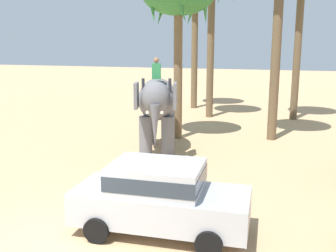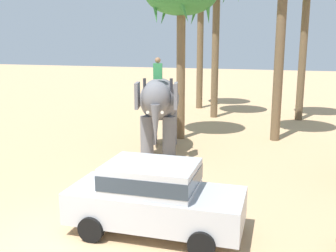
{
  "view_description": "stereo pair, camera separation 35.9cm",
  "coord_description": "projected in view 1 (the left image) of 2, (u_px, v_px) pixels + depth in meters",
  "views": [
    {
      "loc": [
        4.39,
        -7.02,
        4.44
      ],
      "look_at": [
        0.47,
        5.75,
        1.6
      ],
      "focal_mm": 42.17,
      "sensor_mm": 36.0,
      "label": 1
    },
    {
      "loc": [
        4.74,
        -6.91,
        4.44
      ],
      "look_at": [
        0.47,
        5.75,
        1.6
      ],
      "focal_mm": 42.17,
      "sensor_mm": 36.0,
      "label": 2
    }
  ],
  "objects": [
    {
      "name": "ground_plane",
      "position": [
        72.0,
        247.0,
        8.75
      ],
      "size": [
        120.0,
        120.0,
        0.0
      ],
      "primitive_type": "plane",
      "color": "tan"
    },
    {
      "name": "elephant_with_mahout",
      "position": [
        157.0,
        104.0,
        16.03
      ],
      "size": [
        2.46,
        4.02,
        3.88
      ],
      "color": "slate",
      "rests_on": "ground"
    },
    {
      "name": "car_sedan_foreground",
      "position": [
        160.0,
        195.0,
        9.25
      ],
      "size": [
        4.18,
        2.03,
        1.7
      ],
      "color": "#B7BABF",
      "rests_on": "ground"
    }
  ]
}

